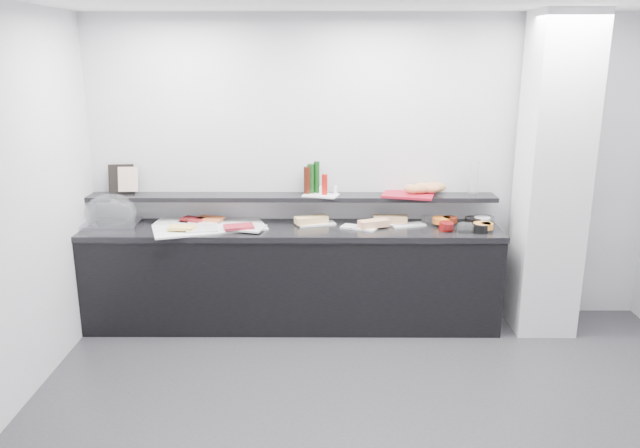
{
  "coord_description": "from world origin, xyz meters",
  "views": [
    {
      "loc": [
        -0.42,
        -3.51,
        2.36
      ],
      "look_at": [
        -0.45,
        1.45,
        1.0
      ],
      "focal_mm": 35.0,
      "sensor_mm": 36.0,
      "label": 1
    }
  ],
  "objects_px": {
    "condiment_tray": "(321,195)",
    "carafe": "(474,178)",
    "cloche_base": "(110,224)",
    "framed_print": "(121,179)",
    "bread_tray": "(408,195)",
    "sandwich_plate_mid": "(359,228)"
  },
  "relations": [
    {
      "from": "cloche_base",
      "to": "bread_tray",
      "type": "height_order",
      "value": "bread_tray"
    },
    {
      "from": "cloche_base",
      "to": "condiment_tray",
      "type": "relative_size",
      "value": 1.74
    },
    {
      "from": "condiment_tray",
      "to": "carafe",
      "type": "relative_size",
      "value": 0.98
    },
    {
      "from": "framed_print",
      "to": "carafe",
      "type": "distance_m",
      "value": 3.12
    },
    {
      "from": "cloche_base",
      "to": "bread_tray",
      "type": "distance_m",
      "value": 2.63
    },
    {
      "from": "sandwich_plate_mid",
      "to": "bread_tray",
      "type": "xyz_separation_m",
      "value": [
        0.44,
        0.18,
        0.25
      ]
    },
    {
      "from": "sandwich_plate_mid",
      "to": "bread_tray",
      "type": "relative_size",
      "value": 0.7
    },
    {
      "from": "cloche_base",
      "to": "framed_print",
      "type": "bearing_deg",
      "value": 68.82
    },
    {
      "from": "framed_print",
      "to": "condiment_tray",
      "type": "xyz_separation_m",
      "value": [
        1.78,
        -0.1,
        -0.12
      ]
    },
    {
      "from": "cloche_base",
      "to": "sandwich_plate_mid",
      "type": "relative_size",
      "value": 1.68
    },
    {
      "from": "cloche_base",
      "to": "condiment_tray",
      "type": "height_order",
      "value": "condiment_tray"
    },
    {
      "from": "sandwich_plate_mid",
      "to": "framed_print",
      "type": "bearing_deg",
      "value": -163.02
    },
    {
      "from": "sandwich_plate_mid",
      "to": "condiment_tray",
      "type": "distance_m",
      "value": 0.45
    },
    {
      "from": "sandwich_plate_mid",
      "to": "carafe",
      "type": "xyz_separation_m",
      "value": [
        1.01,
        0.22,
        0.39
      ]
    },
    {
      "from": "bread_tray",
      "to": "cloche_base",
      "type": "bearing_deg",
      "value": -162.11
    },
    {
      "from": "framed_print",
      "to": "carafe",
      "type": "xyz_separation_m",
      "value": [
        3.12,
        -0.05,
        0.02
      ]
    },
    {
      "from": "cloche_base",
      "to": "carafe",
      "type": "distance_m",
      "value": 3.22
    },
    {
      "from": "cloche_base",
      "to": "carafe",
      "type": "relative_size",
      "value": 1.71
    },
    {
      "from": "cloche_base",
      "to": "condiment_tray",
      "type": "distance_m",
      "value": 1.87
    },
    {
      "from": "cloche_base",
      "to": "framed_print",
      "type": "distance_m",
      "value": 0.42
    },
    {
      "from": "cloche_base",
      "to": "bread_tray",
      "type": "relative_size",
      "value": 1.18
    },
    {
      "from": "framed_print",
      "to": "bread_tray",
      "type": "distance_m",
      "value": 2.55
    }
  ]
}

